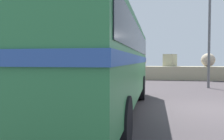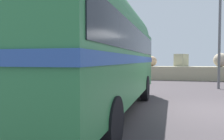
{
  "view_description": "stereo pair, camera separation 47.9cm",
  "coord_description": "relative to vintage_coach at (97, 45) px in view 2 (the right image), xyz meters",
  "views": [
    {
      "loc": [
        -1.84,
        -7.77,
        1.6
      ],
      "look_at": [
        -3.1,
        -0.89,
        1.3
      ],
      "focal_mm": 36.78,
      "sensor_mm": 36.0,
      "label": 1
    },
    {
      "loc": [
        -1.37,
        -7.67,
        1.6
      ],
      "look_at": [
        -3.1,
        -0.89,
        1.3
      ],
      "focal_mm": 36.78,
      "sensor_mm": 36.0,
      "label": 2
    }
  ],
  "objects": [
    {
      "name": "breakwater",
      "position": [
        3.39,
        13.03,
        -1.32
      ],
      "size": [
        31.36,
        2.17,
        2.5
      ],
      "color": "tan",
      "rests_on": "ground"
    },
    {
      "name": "vintage_coach",
      "position": [
        0.0,
        0.0,
        0.0
      ],
      "size": [
        2.54,
        8.61,
        3.7
      ],
      "rotation": [
        0.0,
        0.0,
        -0.01
      ],
      "color": "black",
      "rests_on": "ground"
    },
    {
      "name": "lamp_post",
      "position": [
        4.66,
        7.15,
        1.2
      ],
      "size": [
        0.55,
        0.98,
        5.71
      ],
      "color": "#5B5B60",
      "rests_on": "ground"
    },
    {
      "name": "ground",
      "position": [
        3.46,
        1.21,
        -2.04
      ],
      "size": [
        32.0,
        26.0,
        0.02
      ],
      "color": "#3F383C"
    }
  ]
}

